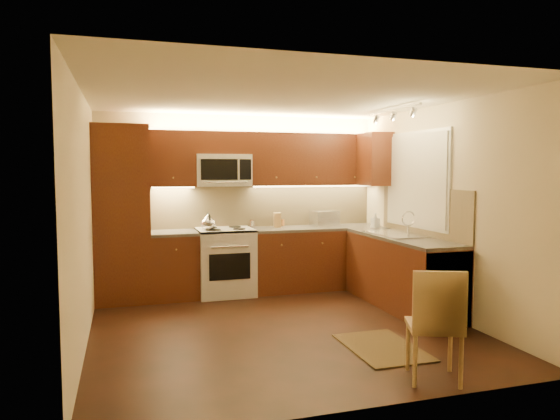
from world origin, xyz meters
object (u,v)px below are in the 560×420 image
object	(u,v)px
microwave	(223,170)
kettle	(208,221)
knife_block	(277,220)
stove	(225,262)
dining_chair	(434,323)
soap_bottle	(375,220)
toaster_oven	(324,218)
sink	(396,229)

from	to	relation	value
microwave	kettle	size ratio (longest dim) A/B	3.21
knife_block	stove	bearing A→B (deg)	-162.04
microwave	dining_chair	size ratio (longest dim) A/B	0.81
soap_bottle	dining_chair	xyz separation A→B (m)	(-1.02, -3.02, -0.53)
microwave	soap_bottle	distance (m)	2.28
soap_bottle	dining_chair	size ratio (longest dim) A/B	0.22
knife_block	dining_chair	size ratio (longest dim) A/B	0.22
toaster_oven	soap_bottle	distance (m)	0.75
toaster_oven	dining_chair	size ratio (longest dim) A/B	0.39
stove	dining_chair	xyz separation A→B (m)	(1.09, -3.35, 0.01)
sink	soap_bottle	world-z (taller)	soap_bottle
microwave	sink	size ratio (longest dim) A/B	0.88
dining_chair	kettle	bearing A→B (deg)	134.65
stove	microwave	world-z (taller)	microwave
sink	kettle	xyz separation A→B (m)	(-2.25, 0.99, 0.06)
stove	microwave	distance (m)	1.27
stove	knife_block	size ratio (longest dim) A/B	4.42
kettle	dining_chair	size ratio (longest dim) A/B	0.25
microwave	toaster_oven	distance (m)	1.66
stove	dining_chair	world-z (taller)	dining_chair
kettle	toaster_oven	distance (m)	1.77
toaster_oven	soap_bottle	world-z (taller)	toaster_oven
stove	soap_bottle	distance (m)	2.21
kettle	toaster_oven	bearing A→B (deg)	-3.82
stove	knife_block	xyz separation A→B (m)	(0.79, 0.13, 0.54)
knife_block	kettle	bearing A→B (deg)	-157.13
kettle	toaster_oven	size ratio (longest dim) A/B	0.64
toaster_oven	soap_bottle	size ratio (longest dim) A/B	1.78
microwave	soap_bottle	world-z (taller)	microwave
kettle	sink	bearing A→B (deg)	-34.98
stove	toaster_oven	distance (m)	1.61
sink	toaster_oven	bearing A→B (deg)	112.11
soap_bottle	kettle	bearing A→B (deg)	166.52
microwave	dining_chair	distance (m)	3.86
kettle	stove	bearing A→B (deg)	17.03
sink	soap_bottle	bearing A→B (deg)	81.63
kettle	dining_chair	bearing A→B (deg)	-78.59
kettle	dining_chair	xyz separation A→B (m)	(1.34, -3.22, -0.57)
toaster_oven	soap_bottle	bearing A→B (deg)	-42.09
microwave	soap_bottle	xyz separation A→B (m)	(2.12, -0.47, -0.72)
microwave	toaster_oven	size ratio (longest dim) A/B	2.05
knife_block	soap_bottle	bearing A→B (deg)	-10.90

